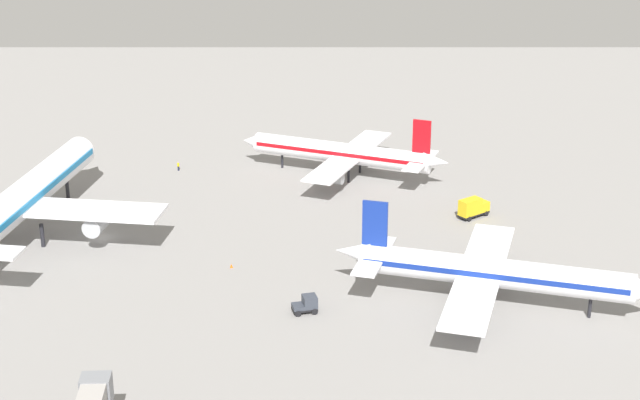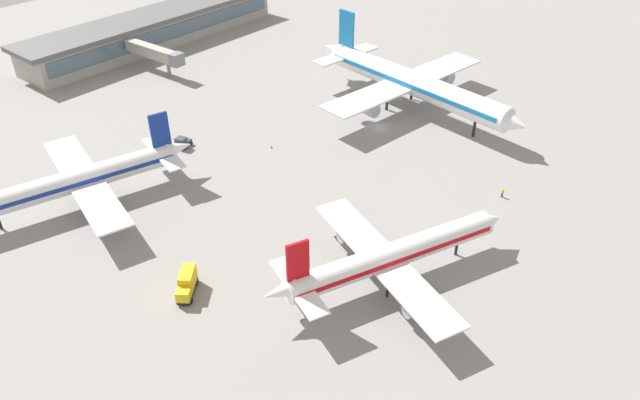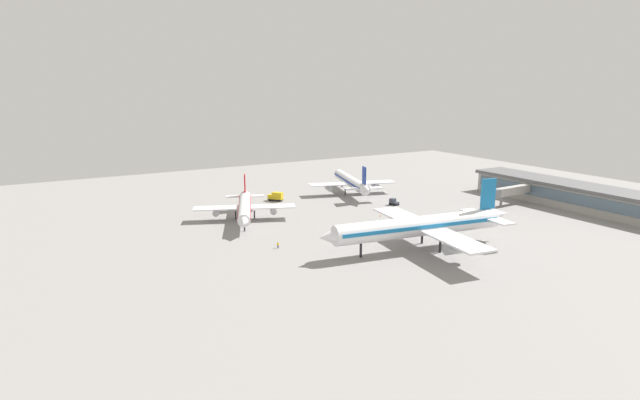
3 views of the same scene
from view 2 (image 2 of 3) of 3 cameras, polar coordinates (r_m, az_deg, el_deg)
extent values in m
plane|color=gray|center=(129.58, 5.52, 6.91)|extent=(288.00, 288.00, 0.00)
cube|color=#9E9993|center=(181.02, -15.37, 15.28)|extent=(75.86, 14.05, 7.19)
cube|color=#4C6070|center=(175.13, -13.97, 15.20)|extent=(72.83, 0.30, 3.70)
cube|color=#59595B|center=(179.79, -15.58, 16.50)|extent=(78.90, 14.61, 1.23)
cylinder|color=white|center=(135.41, 8.93, 10.87)|extent=(11.86, 48.03, 5.25)
cone|color=white|center=(122.66, 18.03, 6.94)|extent=(5.67, 5.90, 4.99)
cone|color=white|center=(151.12, 1.41, 14.13)|extent=(5.08, 7.09, 4.20)
cube|color=#1972B2|center=(135.25, 8.95, 11.02)|extent=(11.70, 46.15, 0.95)
cube|color=white|center=(136.99, 8.14, 10.99)|extent=(45.99, 13.89, 0.47)
cylinder|color=#A5A8AD|center=(146.99, 11.41, 11.54)|extent=(3.73, 6.55, 2.89)
cylinder|color=#A5A8AD|center=(129.04, 4.32, 8.81)|extent=(3.73, 6.55, 2.89)
cube|color=white|center=(148.54, 2.48, 13.63)|extent=(18.57, 6.77, 0.38)
cube|color=#1972B2|center=(146.42, 2.55, 15.94)|extent=(1.20, 4.62, 8.41)
cylinder|color=black|center=(128.55, 14.44, 6.62)|extent=(0.63, 0.63, 3.68)
cylinder|color=black|center=(142.39, 8.70, 10.13)|extent=(0.63, 0.63, 3.68)
cylinder|color=black|center=(136.51, 6.38, 9.22)|extent=(0.63, 0.63, 3.68)
cylinder|color=white|center=(87.07, 7.00, -5.19)|extent=(32.57, 16.35, 3.71)
cone|color=white|center=(96.66, 15.93, -1.88)|extent=(4.78, 4.68, 3.52)
cone|color=white|center=(80.01, -3.90, -8.71)|extent=(5.42, 4.52, 2.97)
cube|color=red|center=(86.89, 7.01, -5.05)|extent=(31.35, 15.90, 0.67)
cube|color=white|center=(86.54, 6.05, -5.72)|extent=(17.26, 31.66, 0.33)
cylinder|color=#A5A8AD|center=(93.20, 3.04, -3.19)|extent=(4.83, 3.56, 2.04)
cylinder|color=#A5A8AD|center=(82.14, 9.40, -9.95)|extent=(4.83, 3.56, 2.04)
cube|color=white|center=(80.96, -2.07, -8.19)|extent=(7.70, 12.99, 0.27)
cube|color=red|center=(78.01, -2.14, -5.79)|extent=(3.14, 1.61, 5.94)
cylinder|color=black|center=(95.00, 12.83, -4.46)|extent=(0.45, 0.45, 2.60)
cylinder|color=black|center=(89.78, 4.37, -6.19)|extent=(0.45, 0.45, 2.60)
cylinder|color=black|center=(86.13, 6.43, -8.46)|extent=(0.45, 0.45, 2.60)
cylinder|color=white|center=(109.85, -22.40, 1.63)|extent=(35.61, 13.91, 3.95)
cone|color=white|center=(113.37, -13.26, 4.87)|extent=(5.63, 4.43, 3.16)
cube|color=navy|center=(109.70, -22.43, 1.76)|extent=(34.25, 13.58, 0.71)
cube|color=white|center=(110.27, -21.47, 1.74)|extent=(15.13, 34.39, 0.36)
cylinder|color=#A5A8AD|center=(102.97, -19.90, -1.28)|extent=(5.10, 3.40, 2.17)
cylinder|color=#A5A8AD|center=(119.20, -22.56, 3.23)|extent=(5.10, 3.40, 2.17)
cube|color=white|center=(112.66, -14.63, 4.34)|extent=(6.93, 14.02, 0.28)
cube|color=navy|center=(110.44, -14.99, 6.47)|extent=(3.43, 1.38, 6.33)
cylinder|color=black|center=(109.28, -20.18, -0.13)|extent=(0.47, 0.47, 2.77)
cylinder|color=black|center=(114.61, -21.08, 1.37)|extent=(0.47, 0.47, 2.77)
cube|color=black|center=(88.66, -12.48, -8.37)|extent=(5.60, 4.92, 0.30)
cube|color=gold|center=(86.69, -12.84, -8.75)|extent=(2.59, 2.60, 1.60)
cube|color=#3F596B|center=(85.91, -12.99, -8.96)|extent=(1.04, 1.31, 0.90)
cube|color=gold|center=(88.34, -12.47, -7.28)|extent=(4.17, 3.82, 2.60)
cylinder|color=black|center=(87.16, -12.14, -9.35)|extent=(0.82, 0.73, 0.80)
cylinder|color=black|center=(87.63, -13.36, -9.27)|extent=(0.82, 0.73, 0.80)
cylinder|color=black|center=(89.92, -11.60, -7.63)|extent=(0.82, 0.73, 0.80)
cylinder|color=black|center=(90.38, -12.78, -7.56)|extent=(0.82, 0.73, 0.80)
cube|color=black|center=(124.38, -12.81, 5.20)|extent=(3.58, 2.64, 0.30)
cube|color=#333842|center=(123.46, -13.05, 5.44)|extent=(2.22, 2.29, 1.60)
cube|color=#3F596B|center=(122.76, -13.30, 5.40)|extent=(0.48, 1.56, 0.90)
cube|color=#333842|center=(124.80, -12.59, 5.55)|extent=(1.83, 2.19, 0.50)
cylinder|color=black|center=(123.16, -12.75, 4.82)|extent=(0.85, 0.49, 0.80)
cylinder|color=black|center=(124.24, -13.46, 4.99)|extent=(0.85, 0.49, 0.80)
cylinder|color=black|center=(124.68, -12.15, 5.29)|extent=(0.85, 0.49, 0.80)
cylinder|color=black|center=(125.74, -12.85, 5.45)|extent=(0.85, 0.49, 0.80)
cylinder|color=#1E2338|center=(110.71, 16.90, 0.47)|extent=(0.34, 0.34, 0.85)
cylinder|color=yellow|center=(110.32, 16.96, 0.78)|extent=(0.41, 0.41, 0.60)
sphere|color=tan|center=(110.10, 17.00, 0.95)|extent=(0.22, 0.22, 0.22)
cylinder|color=yellow|center=(110.27, 17.08, 0.74)|extent=(0.10, 0.10, 0.54)
cylinder|color=yellow|center=(110.37, 16.85, 0.82)|extent=(0.10, 0.10, 0.54)
cube|color=#9E9993|center=(160.91, -15.77, 13.45)|extent=(3.58, 17.15, 2.80)
cylinder|color=slate|center=(157.66, -14.17, 11.97)|extent=(0.90, 0.90, 3.80)
cube|color=slate|center=(153.89, -13.45, 12.84)|extent=(3.25, 2.58, 3.08)
cone|color=#EA590C|center=(121.20, -4.64, 5.05)|extent=(0.44, 0.44, 0.60)
camera|label=1|loc=(212.24, -38.36, 28.10)|focal=54.53mm
camera|label=3|loc=(208.94, 49.75, 18.64)|focal=29.16mm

